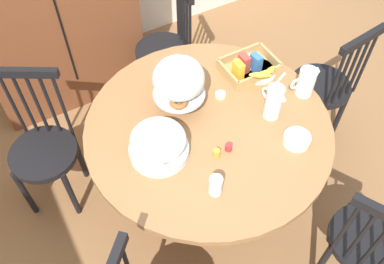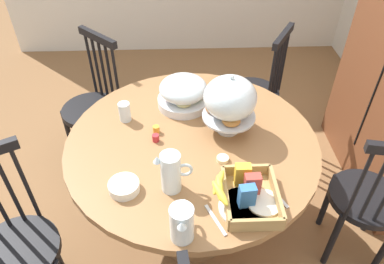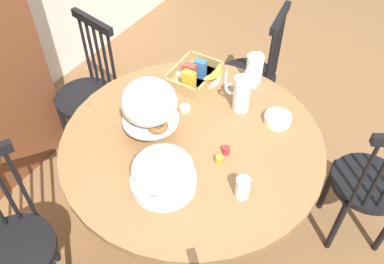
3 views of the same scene
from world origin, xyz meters
The scene contains 21 objects.
ground_plane centered at (0.00, 0.00, 0.00)m, with size 10.00×10.00×0.00m, color brown.
dining_table centered at (0.02, 0.06, 0.55)m, with size 1.32×1.32×0.74m.
windsor_chair_by_cabinet centered at (0.45, -0.80, 0.45)m, with size 0.45×0.45×0.97m.
windsor_chair_facing_door centered at (0.98, 0.16, 0.45)m, with size 0.40×0.40×0.97m.
windsor_chair_far_side centered at (0.24, 1.00, 0.45)m, with size 0.41×0.41×0.97m.
windsor_chair_host_seat centered at (-0.80, 0.57, 0.45)m, with size 0.45×0.45×0.97m.
pastry_stand_with_dome centered at (-0.05, 0.26, 0.94)m, with size 0.28×0.28×0.34m.
fruit_platter_covered centered at (-0.29, 0.02, 0.83)m, with size 0.30×0.30×0.18m.
orange_juice_pitcher centered at (0.35, -0.04, 0.83)m, with size 0.09×0.17×0.20m.
milk_pitcher centered at (0.60, 0.00, 0.82)m, with size 0.18×0.10×0.17m.
cereal_basket centered at (0.43, 0.28, 0.78)m, with size 0.32×0.30×0.12m.
china_plate_large centered at (0.48, 0.27, 0.75)m, with size 0.22×0.22×0.01m, color white.
china_plate_small centered at (0.46, 0.36, 0.76)m, with size 0.15×0.15×0.01m, color white.
cereal_bowl centered at (0.35, -0.26, 0.76)m, with size 0.14×0.14×0.04m, color white.
drinking_glass centered at (-0.16, -0.30, 0.80)m, with size 0.06×0.06×0.11m, color silver.
butter_dish centered at (0.18, 0.21, 0.75)m, with size 0.06×0.06×0.02m, color beige.
jam_jar_strawberry centered at (0.03, -0.13, 0.76)m, with size 0.04×0.04×0.04m, color #B7282D.
jam_jar_apricot centered at (-0.04, -0.13, 0.76)m, with size 0.04×0.04×0.04m, color orange.
table_knife centered at (0.42, 0.40, 0.74)m, with size 0.17×0.01×0.01m, color silver.
dinner_fork centered at (0.41, 0.42, 0.74)m, with size 0.17×0.01×0.01m, color silver.
soup_spoon centered at (0.53, 0.14, 0.74)m, with size 0.17×0.01×0.01m, color silver.
Camera 1 is at (-0.74, -1.11, 2.46)m, focal length 39.08 mm.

